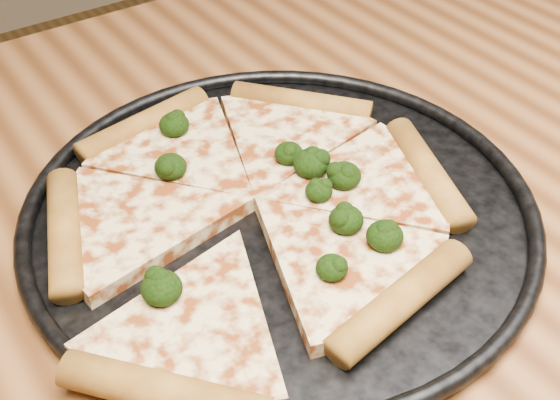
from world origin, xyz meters
TOP-DOWN VIEW (x-y plane):
  - dining_table at (0.00, 0.00)m, footprint 1.20×0.90m
  - pizza_pan at (-0.01, 0.07)m, footprint 0.37×0.37m
  - pizza at (-0.03, 0.08)m, footprint 0.33×0.32m
  - broccoli_florets at (-0.01, 0.07)m, footprint 0.19×0.22m

SIDE VIEW (x-z plane):
  - dining_table at x=0.00m, z-range 0.28..1.03m
  - pizza_pan at x=-0.01m, z-range 0.75..0.77m
  - pizza at x=-0.03m, z-range 0.75..0.78m
  - broccoli_florets at x=-0.01m, z-range 0.77..0.79m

